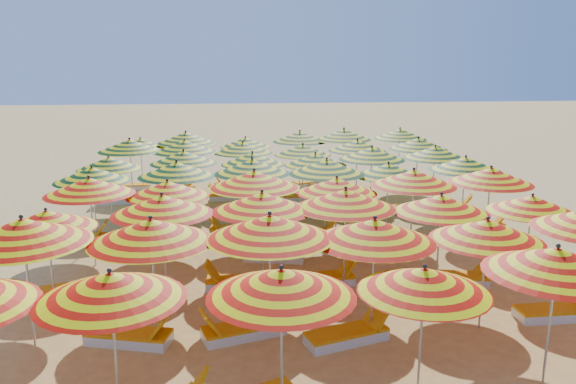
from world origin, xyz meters
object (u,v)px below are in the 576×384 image
object	(u,v)px
umbrella_16	(441,204)
umbrella_42	(141,143)
umbrella_26	(252,167)
umbrella_30	(109,163)
umbrella_7	(151,231)
umbrella_40	(357,146)
umbrella_4	(557,261)
lounger_24	(176,189)
umbrella_18	(89,186)
umbrella_47	(400,134)
umbrella_3	(424,280)
lounger_4	(349,334)
lounger_22	(290,197)
umbrella_19	(168,189)
umbrella_38	(243,148)
lounger_8	(322,279)
umbrella_1	(110,286)
umbrella_15	(346,199)
lounger_14	(235,230)
umbrella_32	(252,159)
lounger_15	(311,233)
umbrella_46	(344,135)
lounger_20	(119,200)
umbrella_35	(435,152)
umbrella_27	(327,167)
umbrella_31	(184,157)
umbrella_33	(315,159)
lounger_19	(448,207)
umbrella_20	(254,179)
lounger_11	(351,249)
umbrella_21	(337,186)
lounger_7	(239,282)
umbrella_12	(47,220)
lounger_13	(81,239)
umbrella_36	(130,146)
lounger_9	(455,278)
umbrella_45	(300,137)
umbrella_9	(374,231)
lounger_3	(241,330)
umbrella_14	(262,202)
umbrella_23	(491,176)
lounger_25	(233,185)
lounger_2	(131,336)
umbrella_6	(23,231)
umbrella_43	(186,138)
umbrella_22	(414,178)
lounger_23	(130,186)
umbrella_34	(372,153)
umbrella_41	(418,144)
beachgoer_b	(279,217)
lounger_16	(480,225)
lounger_6	(31,296)
umbrella_39	(303,150)
umbrella_24	(92,175)
umbrella_37	(185,146)
lounger_21	(229,196)

from	to	relation	value
umbrella_16	umbrella_42	world-z (taller)	umbrella_16
umbrella_26	umbrella_30	world-z (taller)	umbrella_26
umbrella_7	umbrella_40	xyz separation A→B (m)	(6.79, 11.48, -0.11)
umbrella_4	lounger_24	size ratio (longest dim) A/B	1.60
umbrella_7	umbrella_26	world-z (taller)	umbrella_7
umbrella_18	umbrella_47	size ratio (longest dim) A/B	0.95
umbrella_3	lounger_4	distance (m)	2.81
lounger_22	umbrella_19	bearing A→B (deg)	-116.59
umbrella_38	umbrella_40	world-z (taller)	umbrella_40
lounger_8	umbrella_1	bearing A→B (deg)	-135.05
umbrella_15	lounger_14	world-z (taller)	umbrella_15
umbrella_32	lounger_15	world-z (taller)	umbrella_32
umbrella_40	umbrella_46	xyz separation A→B (m)	(-0.13, 2.08, 0.18)
umbrella_19	lounger_20	world-z (taller)	umbrella_19
umbrella_35	lounger_24	bearing A→B (deg)	157.53
umbrella_27	lounger_24	size ratio (longest dim) A/B	1.43
umbrella_31	umbrella_33	bearing A→B (deg)	-3.00
umbrella_40	lounger_19	size ratio (longest dim) A/B	1.56
umbrella_20	lounger_11	xyz separation A→B (m)	(2.82, 0.20, -2.22)
umbrella_21	lounger_7	distance (m)	3.96
umbrella_12	lounger_13	xyz separation A→B (m)	(-0.53, 4.62, -1.91)
umbrella_36	lounger_9	xyz separation A→B (m)	(9.51, -9.29, -2.20)
umbrella_36	umbrella_45	bearing A→B (deg)	18.92
umbrella_9	lounger_3	distance (m)	3.42
umbrella_14	umbrella_23	world-z (taller)	umbrella_23
umbrella_15	umbrella_26	distance (m)	5.05
umbrella_38	lounger_15	size ratio (longest dim) A/B	1.40
umbrella_33	lounger_22	world-z (taller)	umbrella_33
lounger_25	umbrella_21	bearing A→B (deg)	101.46
umbrella_7	lounger_2	distance (m)	2.23
umbrella_6	umbrella_42	xyz separation A→B (m)	(0.19, 13.92, -0.31)
lounger_22	umbrella_14	bearing A→B (deg)	-95.49
lounger_24	umbrella_3	bearing A→B (deg)	-88.66
umbrella_27	umbrella_43	size ratio (longest dim) A/B	0.86
umbrella_22	lounger_23	size ratio (longest dim) A/B	1.52
umbrella_27	umbrella_34	xyz separation A→B (m)	(2.12, 2.50, -0.01)
umbrella_41	umbrella_43	distance (m)	9.82
umbrella_6	umbrella_43	distance (m)	13.78
umbrella_47	lounger_8	size ratio (longest dim) A/B	1.84
beachgoer_b	lounger_16	bearing A→B (deg)	176.82
umbrella_30	lounger_4	world-z (taller)	umbrella_30
umbrella_19	lounger_6	world-z (taller)	umbrella_19
umbrella_34	umbrella_7	bearing A→B (deg)	-126.73
umbrella_39	umbrella_43	size ratio (longest dim) A/B	0.88
umbrella_24	umbrella_22	bearing A→B (deg)	-12.69
umbrella_37	beachgoer_b	xyz separation A→B (m)	(3.26, -4.74, -1.64)
umbrella_3	lounger_20	size ratio (longest dim) A/B	1.42
umbrella_12	umbrella_46	xyz separation A→B (m)	(9.24, 11.58, 0.33)
umbrella_33	lounger_21	size ratio (longest dim) A/B	1.62
umbrella_38	lounger_6	bearing A→B (deg)	-119.48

